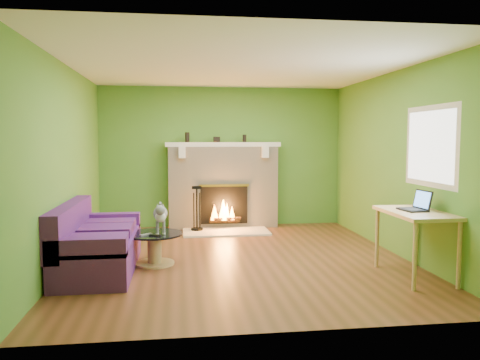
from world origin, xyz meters
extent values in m
plane|color=#593319|center=(0.00, 0.00, 0.00)|extent=(5.00, 5.00, 0.00)
plane|color=white|center=(0.00, 0.00, 2.60)|extent=(5.00, 5.00, 0.00)
plane|color=#4C852B|center=(0.00, 2.50, 1.30)|extent=(5.00, 0.00, 5.00)
plane|color=#4C852B|center=(0.00, -2.50, 1.30)|extent=(5.00, 0.00, 5.00)
plane|color=#4C852B|center=(-2.25, 0.00, 1.30)|extent=(0.00, 5.00, 5.00)
plane|color=#4C852B|center=(2.25, 0.00, 1.30)|extent=(0.00, 5.00, 5.00)
plane|color=silver|center=(2.24, -0.90, 1.55)|extent=(0.00, 1.20, 1.20)
plane|color=white|center=(2.23, -0.90, 1.55)|extent=(0.00, 1.06, 1.06)
cube|color=beige|center=(0.00, 2.33, 0.75)|extent=(2.00, 0.35, 1.50)
cube|color=black|center=(0.00, 2.13, 0.44)|extent=(0.85, 0.03, 0.68)
cube|color=gold|center=(0.00, 2.13, 0.80)|extent=(0.91, 0.02, 0.04)
cylinder|color=black|center=(0.00, 2.10, 0.16)|extent=(0.55, 0.07, 0.07)
cube|color=white|center=(0.00, 2.30, 1.54)|extent=(2.10, 0.28, 0.08)
cube|color=white|center=(-0.75, 2.11, 1.40)|extent=(0.12, 0.10, 0.20)
cube|color=white|center=(0.75, 2.11, 1.40)|extent=(0.12, 0.10, 0.20)
cube|color=beige|center=(0.00, 1.80, 0.01)|extent=(1.50, 0.75, 0.03)
cube|color=white|center=(0.00, 2.30, 1.54)|extent=(2.10, 0.28, 0.08)
cube|color=#4E1962|center=(-1.80, -0.35, 0.21)|extent=(0.85, 1.87, 0.42)
cube|color=#4E1962|center=(-2.15, -0.35, 0.58)|extent=(0.19, 1.87, 0.53)
cube|color=#4E1962|center=(-1.80, -1.19, 0.48)|extent=(0.85, 0.19, 0.21)
cube|color=#4E1962|center=(-1.80, 0.49, 0.48)|extent=(0.85, 0.19, 0.21)
cube|color=#4E1962|center=(-1.75, -0.88, 0.48)|extent=(0.67, 0.50, 0.12)
cube|color=#4E1962|center=(-1.75, -0.25, 0.48)|extent=(0.67, 0.50, 0.12)
cube|color=#4E1962|center=(-1.75, 0.28, 0.48)|extent=(0.67, 0.50, 0.12)
cylinder|color=tan|center=(-1.14, -0.16, 0.01)|extent=(0.51, 0.51, 0.03)
cylinder|color=tan|center=(-1.14, -0.16, 0.21)|extent=(0.18, 0.18, 0.36)
cylinder|color=black|center=(-1.14, -0.16, 0.40)|extent=(0.73, 0.73, 0.02)
cube|color=tan|center=(1.95, -1.14, 0.77)|extent=(0.62, 1.07, 0.04)
cylinder|color=tan|center=(1.69, -1.62, 0.37)|extent=(0.05, 0.05, 0.75)
cylinder|color=tan|center=(2.21, -1.62, 0.37)|extent=(0.05, 0.05, 0.75)
cylinder|color=tan|center=(1.69, -0.66, 0.37)|extent=(0.05, 0.05, 0.75)
cylinder|color=tan|center=(2.21, -0.66, 0.37)|extent=(0.05, 0.05, 0.75)
cube|color=gray|center=(-1.24, -0.28, 0.42)|extent=(0.16, 0.14, 0.02)
cube|color=black|center=(-1.12, -0.34, 0.42)|extent=(0.16, 0.09, 0.02)
cylinder|color=black|center=(-0.65, 2.33, 1.67)|extent=(0.08, 0.08, 0.18)
cylinder|color=black|center=(0.40, 2.33, 1.65)|extent=(0.07, 0.07, 0.14)
cube|color=black|center=(-0.12, 2.33, 1.63)|extent=(0.12, 0.08, 0.10)
camera|label=1|loc=(-0.82, -6.26, 1.64)|focal=35.00mm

